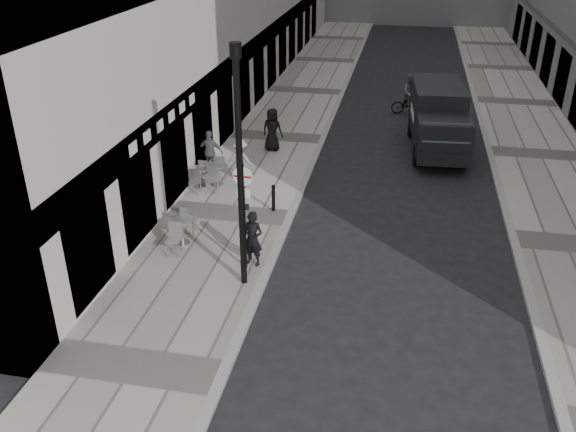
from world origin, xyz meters
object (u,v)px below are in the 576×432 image
object	(u,v)px
sign_post	(244,203)
lamppost	(240,160)
walking_man	(253,239)
panel_van	(438,116)
cyclist	(411,98)

from	to	relation	value
sign_post	lamppost	distance (m)	1.69
walking_man	panel_van	distance (m)	11.88
panel_van	cyclist	xyz separation A→B (m)	(-1.14, 4.80, -0.68)
walking_man	cyclist	size ratio (longest dim) A/B	0.82
walking_man	sign_post	distance (m)	1.23
walking_man	lamppost	xyz separation A→B (m)	(-0.02, -0.95, 2.71)
cyclist	sign_post	bearing A→B (deg)	-115.16
sign_post	cyclist	size ratio (longest dim) A/B	1.58
walking_man	panel_van	world-z (taller)	panel_van
cyclist	panel_van	bearing A→B (deg)	-86.64
walking_man	panel_van	size ratio (longest dim) A/B	0.29
sign_post	panel_van	world-z (taller)	sign_post
lamppost	panel_van	bearing A→B (deg)	65.70
sign_post	lamppost	size ratio (longest dim) A/B	0.49
walking_man	lamppost	bearing A→B (deg)	-79.22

